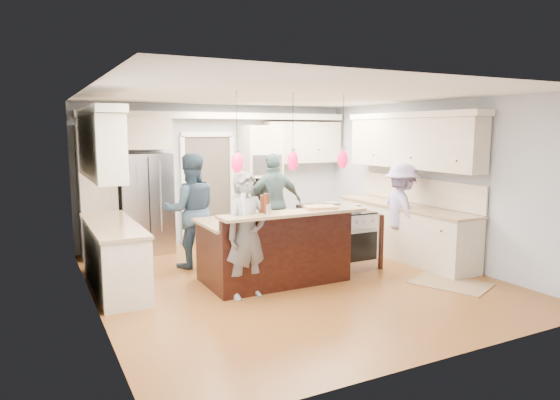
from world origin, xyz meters
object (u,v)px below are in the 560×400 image
(kitchen_island, at_px, (274,248))
(island_range, at_px, (350,239))
(person_bar_end, at_px, (247,235))
(person_far_left, at_px, (191,211))
(refrigerator, at_px, (145,203))

(kitchen_island, xyz_separation_m, island_range, (1.41, 0.08, -0.03))
(kitchen_island, relative_size, person_bar_end, 1.25)
(person_bar_end, distance_m, person_far_left, 1.82)
(refrigerator, xyz_separation_m, kitchen_island, (1.30, -2.57, -0.42))
(person_far_left, bearing_deg, kitchen_island, 131.43)
(person_bar_end, bearing_deg, island_range, 8.23)
(refrigerator, height_order, person_bar_end, refrigerator)
(refrigerator, distance_m, island_range, 3.71)
(person_bar_end, height_order, person_far_left, person_far_left)
(person_bar_end, bearing_deg, kitchen_island, 30.67)
(refrigerator, relative_size, island_range, 1.96)
(island_range, bearing_deg, person_far_left, 151.84)
(island_range, distance_m, person_far_left, 2.61)
(island_range, relative_size, person_bar_end, 0.55)
(island_range, distance_m, person_bar_end, 2.18)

